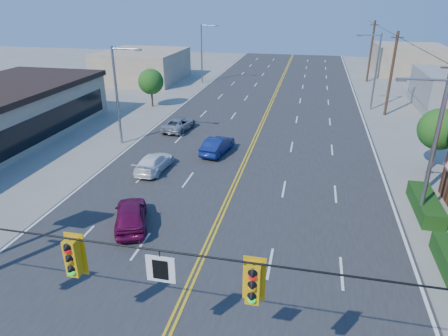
% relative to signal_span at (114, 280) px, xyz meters
% --- Properties ---
extents(road, '(20.00, 120.00, 0.06)m').
position_rel_signal_span_xyz_m(road, '(0.12, 20.00, -4.86)').
color(road, '#2D2D30').
rests_on(road, ground).
extents(signal_span, '(24.32, 0.34, 9.00)m').
position_rel_signal_span_xyz_m(signal_span, '(0.00, 0.00, 0.00)').
color(signal_span, '#47301E').
rests_on(signal_span, ground).
extents(streetlight_se, '(2.55, 0.25, 8.00)m').
position_rel_signal_span_xyz_m(streetlight_se, '(10.91, 14.00, -0.37)').
color(streetlight_se, gray).
rests_on(streetlight_se, ground).
extents(streetlight_ne, '(2.55, 0.25, 8.00)m').
position_rel_signal_span_xyz_m(streetlight_ne, '(10.91, 38.00, -0.37)').
color(streetlight_ne, gray).
rests_on(streetlight_ne, ground).
extents(streetlight_sw, '(2.55, 0.25, 8.00)m').
position_rel_signal_span_xyz_m(streetlight_sw, '(-10.67, 22.00, -0.37)').
color(streetlight_sw, gray).
rests_on(streetlight_sw, ground).
extents(streetlight_nw, '(2.55, 0.25, 8.00)m').
position_rel_signal_span_xyz_m(streetlight_nw, '(-10.67, 48.00, -0.37)').
color(streetlight_nw, gray).
rests_on(streetlight_nw, ground).
extents(utility_pole_near, '(0.28, 0.28, 8.40)m').
position_rel_signal_span_xyz_m(utility_pole_near, '(12.32, 18.00, -0.69)').
color(utility_pole_near, '#47301E').
rests_on(utility_pole_near, ground).
extents(utility_pole_mid, '(0.28, 0.28, 8.40)m').
position_rel_signal_span_xyz_m(utility_pole_mid, '(12.32, 36.00, -0.69)').
color(utility_pole_mid, '#47301E').
rests_on(utility_pole_mid, ground).
extents(utility_pole_far, '(0.28, 0.28, 8.40)m').
position_rel_signal_span_xyz_m(utility_pole_far, '(12.32, 54.00, -0.69)').
color(utility_pole_far, '#47301E').
rests_on(utility_pole_far, ground).
extents(tree_kfc_rear, '(2.94, 2.94, 4.41)m').
position_rel_signal_span_xyz_m(tree_kfc_rear, '(13.62, 22.00, -1.95)').
color(tree_kfc_rear, '#47301E').
rests_on(tree_kfc_rear, ground).
extents(tree_west, '(2.80, 2.80, 4.20)m').
position_rel_signal_span_xyz_m(tree_west, '(-12.88, 34.00, -2.09)').
color(tree_west, '#47301E').
rests_on(tree_west, ground).
extents(bld_west_far, '(11.00, 12.00, 4.20)m').
position_rel_signal_span_xyz_m(bld_west_far, '(-19.88, 48.00, -2.79)').
color(bld_west_far, tan).
rests_on(bld_west_far, ground).
extents(bld_east_far, '(10.00, 10.00, 4.40)m').
position_rel_signal_span_xyz_m(bld_east_far, '(19.12, 62.00, -2.69)').
color(bld_east_far, tan).
rests_on(bld_east_far, ground).
extents(car_magenta, '(3.11, 4.42, 1.40)m').
position_rel_signal_span_xyz_m(car_magenta, '(-4.38, 9.71, -4.19)').
color(car_magenta, maroon).
rests_on(car_magenta, ground).
extents(car_blue, '(2.08, 4.22, 1.33)m').
position_rel_signal_span_xyz_m(car_blue, '(-2.32, 21.30, -4.22)').
color(car_blue, navy).
rests_on(car_blue, ground).
extents(car_white, '(1.87, 4.24, 1.21)m').
position_rel_signal_span_xyz_m(car_white, '(-5.96, 17.06, -4.28)').
color(car_white, white).
rests_on(car_white, ground).
extents(car_silver, '(2.43, 4.45, 1.18)m').
position_rel_signal_span_xyz_m(car_silver, '(-7.17, 26.23, -4.30)').
color(car_silver, '#B4B3B8').
rests_on(car_silver, ground).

